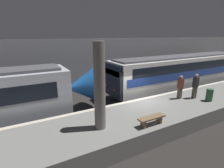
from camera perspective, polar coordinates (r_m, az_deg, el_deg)
ground_plane at (r=12.94m, az=8.66°, el=-8.92°), size 120.00×120.00×0.00m
platform at (r=11.44m, az=14.60°, el=-9.96°), size 40.00×3.80×1.01m
station_rear_barrier at (r=17.43m, az=-3.71°, el=6.34°), size 50.00×0.15×5.01m
support_pillar_near at (r=8.00m, az=-4.07°, el=-1.06°), size 0.53×0.53×4.12m
train_boxy at (r=18.46m, az=21.40°, el=3.47°), size 15.63×2.86×3.44m
person_waiting at (r=13.53m, az=25.55°, el=-0.44°), size 0.38×0.24×1.77m
person_walking at (r=13.06m, az=21.40°, el=-0.81°), size 0.38×0.24×1.67m
platform_bench at (r=9.08m, az=12.81°, el=-11.02°), size 1.50×0.40×0.45m
trash_bin at (r=13.59m, az=29.20°, el=-3.15°), size 0.44×0.44×0.85m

